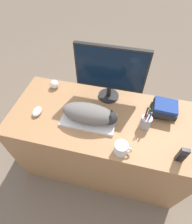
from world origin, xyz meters
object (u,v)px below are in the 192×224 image
object	(u,v)px
keyboard	(89,120)
coffee_mug	(121,148)
computer_mouse	(37,111)
pen_cup	(146,122)
phone	(182,155)
monitor	(110,71)
cat	(90,114)
baseball	(54,84)
book_stack	(164,109)

from	to	relation	value
keyboard	coffee_mug	size ratio (longest dim) A/B	3.39
keyboard	computer_mouse	bearing A→B (deg)	-177.26
computer_mouse	pen_cup	world-z (taller)	pen_cup
phone	coffee_mug	bearing A→B (deg)	-175.65
monitor	pen_cup	distance (m)	0.43
coffee_mug	pen_cup	world-z (taller)	pen_cup
monitor	coffee_mug	bearing A→B (deg)	-70.14
pen_cup	keyboard	bearing A→B (deg)	-173.62
computer_mouse	phone	world-z (taller)	phone
monitor	pen_cup	size ratio (longest dim) A/B	2.64
keyboard	phone	xyz separation A→B (m)	(0.62, -0.16, 0.05)
keyboard	phone	distance (m)	0.64
cat	pen_cup	xyz separation A→B (m)	(0.38, 0.04, -0.04)
baseball	monitor	bearing A→B (deg)	-0.40
coffee_mug	phone	xyz separation A→B (m)	(0.36, 0.03, 0.02)
monitor	baseball	distance (m)	0.52
keyboard	computer_mouse	xyz separation A→B (m)	(-0.39, -0.02, 0.01)
monitor	phone	size ratio (longest dim) A/B	3.93
coffee_mug	computer_mouse	bearing A→B (deg)	165.49
computer_mouse	pen_cup	distance (m)	0.80
monitor	pen_cup	bearing A→B (deg)	-37.62
book_stack	coffee_mug	bearing A→B (deg)	-123.91
baseball	phone	xyz separation A→B (m)	(1.00, -0.44, 0.03)
book_stack	computer_mouse	bearing A→B (deg)	-166.85
keyboard	book_stack	size ratio (longest dim) A/B	2.07
baseball	keyboard	bearing A→B (deg)	-36.98
monitor	coffee_mug	xyz separation A→B (m)	(0.17, -0.47, -0.22)
coffee_mug	book_stack	world-z (taller)	book_stack
baseball	phone	size ratio (longest dim) A/B	0.56
cat	monitor	distance (m)	0.33
phone	pen_cup	bearing A→B (deg)	136.95
keyboard	book_stack	xyz separation A→B (m)	(0.52, 0.20, 0.04)
pen_cup	coffee_mug	bearing A→B (deg)	-120.09
phone	book_stack	bearing A→B (deg)	105.38
coffee_mug	pen_cup	xyz separation A→B (m)	(0.14, 0.23, 0.01)
book_stack	cat	bearing A→B (deg)	-158.90
pen_cup	book_stack	bearing A→B (deg)	50.78
monitor	phone	world-z (taller)	monitor
cat	phone	xyz separation A→B (m)	(0.60, -0.16, -0.03)
cat	computer_mouse	distance (m)	0.42
computer_mouse	coffee_mug	xyz separation A→B (m)	(0.66, -0.17, 0.02)
monitor	book_stack	distance (m)	0.48
computer_mouse	phone	distance (m)	1.03
keyboard	coffee_mug	world-z (taller)	coffee_mug
monitor	phone	xyz separation A→B (m)	(0.53, -0.44, -0.19)
baseball	computer_mouse	bearing A→B (deg)	-93.63
coffee_mug	book_stack	bearing A→B (deg)	56.09
monitor	phone	bearing A→B (deg)	-40.01
coffee_mug	monitor	bearing A→B (deg)	109.86
keyboard	cat	bearing A→B (deg)	0.00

